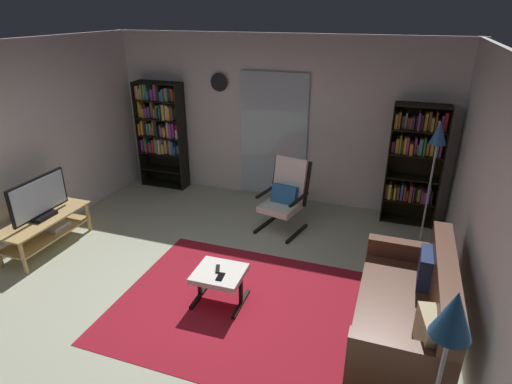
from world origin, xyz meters
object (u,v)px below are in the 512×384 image
object	(u,v)px
leather_sofa	(409,311)
cell_phone	(220,277)
bookshelf_near_sofa	(415,160)
bookshelf_near_tv	(161,127)
ottoman	(219,277)
tv_remote	(218,269)
television	(39,199)
floor_lamp_by_shelf	(437,146)
floor_lamp_by_sofa	(449,337)
wall_clock	(219,82)
lounge_armchair	(285,193)
tv_stand	(47,227)

from	to	relation	value
leather_sofa	cell_phone	distance (m)	1.87
leather_sofa	bookshelf_near_sofa	bearing A→B (deg)	91.23
bookshelf_near_tv	ottoman	world-z (taller)	bookshelf_near_tv
tv_remote	television	bearing A→B (deg)	152.79
floor_lamp_by_shelf	floor_lamp_by_sofa	bearing A→B (deg)	-91.18
floor_lamp_by_sofa	floor_lamp_by_shelf	xyz separation A→B (m)	(0.07, 3.54, -0.01)
television	cell_phone	bearing A→B (deg)	-7.94
ottoman	floor_lamp_by_sofa	bearing A→B (deg)	-36.56
bookshelf_near_tv	wall_clock	distance (m)	1.32
bookshelf_near_sofa	floor_lamp_by_shelf	size ratio (longest dim) A/B	1.06
tv_remote	floor_lamp_by_shelf	bearing A→B (deg)	22.93
lounge_armchair	floor_lamp_by_sofa	world-z (taller)	floor_lamp_by_sofa
ottoman	wall_clock	size ratio (longest dim) A/B	1.83
tv_stand	floor_lamp_by_shelf	xyz separation A→B (m)	(4.66, 1.77, 1.07)
tv_stand	bookshelf_near_sofa	distance (m)	5.09
television	wall_clock	xyz separation A→B (m)	(1.40, 2.57, 1.15)
tv_remote	bookshelf_near_sofa	bearing A→B (deg)	33.11
bookshelf_near_tv	ottoman	distance (m)	3.62
floor_lamp_by_shelf	tv_remote	bearing A→B (deg)	-135.55
tv_remote	floor_lamp_by_shelf	world-z (taller)	floor_lamp_by_shelf
leather_sofa	ottoman	distance (m)	1.91
tv_stand	bookshelf_near_tv	xyz separation A→B (m)	(0.34, 2.42, 0.77)
bookshelf_near_tv	lounge_armchair	distance (m)	2.66
bookshelf_near_sofa	tv_stand	bearing A→B (deg)	-152.00
television	bookshelf_near_sofa	bearing A→B (deg)	28.25
tv_remote	floor_lamp_by_sofa	world-z (taller)	floor_lamp_by_sofa
television	cell_phone	distance (m)	2.70
ottoman	tv_remote	xyz separation A→B (m)	(-0.03, 0.02, 0.08)
leather_sofa	floor_lamp_by_shelf	world-z (taller)	floor_lamp_by_shelf
tv_stand	lounge_armchair	distance (m)	3.22
ottoman	cell_phone	size ratio (longest dim) A/B	3.79
tv_stand	leather_sofa	size ratio (longest dim) A/B	0.71
bookshelf_near_tv	leather_sofa	size ratio (longest dim) A/B	1.05
cell_phone	floor_lamp_by_shelf	world-z (taller)	floor_lamp_by_shelf
floor_lamp_by_sofa	lounge_armchair	bearing A→B (deg)	118.20
lounge_armchair	floor_lamp_by_sofa	xyz separation A→B (m)	(1.79, -3.34, 0.84)
bookshelf_near_sofa	wall_clock	distance (m)	3.19
television	tv_remote	bearing A→B (deg)	-5.68
television	floor_lamp_by_shelf	bearing A→B (deg)	21.02
ottoman	cell_phone	bearing A→B (deg)	-59.06
television	lounge_armchair	world-z (taller)	lounge_armchair
wall_clock	bookshelf_near_sofa	bearing A→B (deg)	-3.28
television	floor_lamp_by_sofa	bearing A→B (deg)	-20.90
floor_lamp_by_sofa	floor_lamp_by_shelf	size ratio (longest dim) A/B	1.00
bookshelf_near_tv	ottoman	bearing A→B (deg)	-50.25
ottoman	floor_lamp_by_shelf	size ratio (longest dim) A/B	0.32
cell_phone	floor_lamp_by_shelf	xyz separation A→B (m)	(2.00, 2.16, 0.97)
tv_remote	cell_phone	bearing A→B (deg)	-75.86
cell_phone	lounge_armchair	bearing A→B (deg)	79.63
lounge_armchair	cell_phone	world-z (taller)	lounge_armchair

